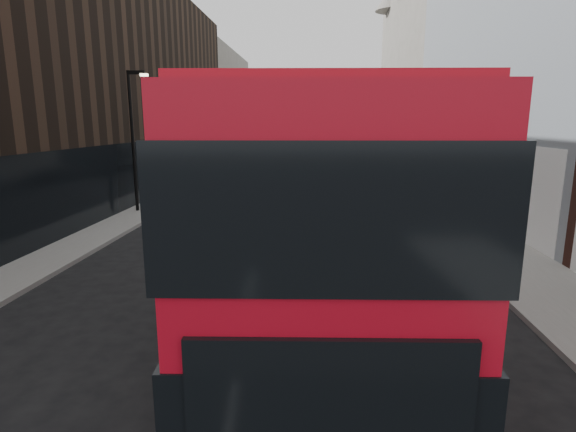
% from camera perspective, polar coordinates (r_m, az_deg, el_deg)
% --- Properties ---
extents(sidewalk_right, '(3.00, 80.00, 0.15)m').
position_cam_1_polar(sidewalk_right, '(30.48, 15.94, 2.72)').
color(sidewalk_right, slate).
rests_on(sidewalk_right, ground).
extents(sidewalk_left, '(2.00, 80.00, 0.15)m').
position_cam_1_polar(sidewalk_left, '(31.13, -13.21, 3.04)').
color(sidewalk_left, slate).
rests_on(sidewalk_left, ground).
extents(building_modern_block, '(5.03, 22.00, 20.00)m').
position_cam_1_polar(building_modern_block, '(27.98, 27.57, 21.36)').
color(building_modern_block, '#A5ABAF').
rests_on(building_modern_block, ground).
extents(building_victorian, '(6.50, 24.00, 21.00)m').
position_cam_1_polar(building_victorian, '(49.77, 16.45, 17.12)').
color(building_victorian, slate).
rests_on(building_victorian, ground).
extents(building_left_mid, '(5.00, 24.00, 14.00)m').
position_cam_1_polar(building_left_mid, '(36.72, -16.83, 14.99)').
color(building_left_mid, black).
rests_on(building_left_mid, ground).
extents(building_left_far, '(5.00, 20.00, 13.00)m').
position_cam_1_polar(building_left_far, '(57.84, -9.03, 13.50)').
color(building_left_far, slate).
rests_on(building_left_far, ground).
extents(street_lamp, '(1.06, 0.22, 7.00)m').
position_cam_1_polar(street_lamp, '(24.28, -19.00, 10.07)').
color(street_lamp, black).
rests_on(street_lamp, sidewalk_left).
extents(red_bus, '(3.53, 12.68, 5.07)m').
position_cam_1_polar(red_bus, '(9.77, 2.70, 0.94)').
color(red_bus, '#B90B1D').
rests_on(red_bus, ground).
extents(grey_bus, '(3.65, 11.26, 3.58)m').
position_cam_1_polar(grey_bus, '(42.06, 3.74, 8.06)').
color(grey_bus, black).
rests_on(grey_bus, ground).
extents(car_a, '(1.96, 3.93, 1.28)m').
position_cam_1_polar(car_a, '(20.34, 6.92, 0.35)').
color(car_a, black).
rests_on(car_a, ground).
extents(car_b, '(2.00, 4.37, 1.39)m').
position_cam_1_polar(car_b, '(26.36, 4.66, 3.14)').
color(car_b, '#9B9DA3').
rests_on(car_b, ground).
extents(car_c, '(2.32, 4.58, 1.27)m').
position_cam_1_polar(car_c, '(32.36, 4.99, 4.64)').
color(car_c, black).
rests_on(car_c, ground).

